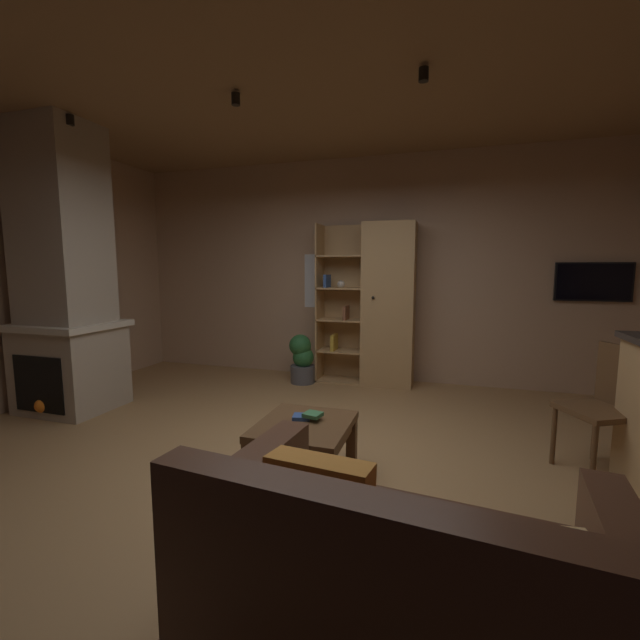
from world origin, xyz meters
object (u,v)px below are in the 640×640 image
leather_couch (404,597)px  stone_fireplace (65,284)px  dining_chair (608,401)px  coffee_table (304,435)px  table_book_1 (313,415)px  potted_floor_plant (302,359)px  bookshelf_cabinet (382,306)px  wall_mounted_tv (593,282)px  table_book_0 (302,417)px

leather_couch → stone_fireplace: bearing=152.3°
stone_fireplace → dining_chair: bearing=0.7°
coffee_table → table_book_1: (0.04, 0.06, 0.12)m
potted_floor_plant → dining_chair: bearing=-28.9°
bookshelf_cabinet → potted_floor_plant: bearing=-165.3°
potted_floor_plant → coffee_table: bearing=-70.0°
table_book_1 → dining_chair: size_ratio=0.13×
leather_couch → dining_chair: (1.22, 1.96, 0.23)m
potted_floor_plant → table_book_1: bearing=-68.5°
coffee_table → wall_mounted_tv: bearing=49.1°
stone_fireplace → dining_chair: (4.83, 0.06, -0.77)m
table_book_0 → table_book_1: table_book_1 is taller
leather_couch → table_book_0: leather_couch is taller
table_book_1 → wall_mounted_tv: size_ratio=0.15×
bookshelf_cabinet → leather_couch: size_ratio=1.28×
bookshelf_cabinet → dining_chair: 2.68m
bookshelf_cabinet → dining_chair: size_ratio=2.19×
table_book_0 → wall_mounted_tv: bearing=48.0°
dining_chair → wall_mounted_tv: wall_mounted_tv is taller
bookshelf_cabinet → stone_fireplace: bearing=-147.1°
table_book_0 → potted_floor_plant: bearing=109.7°
stone_fireplace → table_book_1: size_ratio=24.80×
bookshelf_cabinet → leather_couch: (0.68, -3.79, -0.70)m
table_book_1 → dining_chair: dining_chair is taller
bookshelf_cabinet → coffee_table: size_ratio=2.96×
stone_fireplace → table_book_0: stone_fireplace is taller
stone_fireplace → potted_floor_plant: stone_fireplace is taller
stone_fireplace → wall_mounted_tv: stone_fireplace is taller
dining_chair → potted_floor_plant: 3.28m
wall_mounted_tv → coffee_table: bearing=-130.9°
stone_fireplace → table_book_1: bearing=-12.9°
wall_mounted_tv → table_book_0: bearing=-132.0°
table_book_0 → table_book_1: 0.09m
potted_floor_plant → wall_mounted_tv: size_ratio=0.81×
dining_chair → wall_mounted_tv: (0.44, 2.05, 0.78)m
table_book_1 → dining_chair: (1.96, 0.71, 0.07)m
stone_fireplace → wall_mounted_tv: 5.67m
table_book_0 → table_book_1: size_ratio=1.03×
coffee_table → wall_mounted_tv: wall_mounted_tv is taller
stone_fireplace → table_book_0: (2.78, -0.65, -0.86)m
table_book_0 → potted_floor_plant: 2.44m
potted_floor_plant → wall_mounted_tv: bearing=8.0°
leather_couch → wall_mounted_tv: wall_mounted_tv is taller
dining_chair → wall_mounted_tv: bearing=78.0°
stone_fireplace → bookshelf_cabinet: 3.51m
leather_couch → wall_mounted_tv: bearing=67.6°
potted_floor_plant → table_book_0: bearing=-70.3°
stone_fireplace → wall_mounted_tv: (5.27, 2.11, 0.01)m
stone_fireplace → dining_chair: size_ratio=3.12×
stone_fireplace → coffee_table: (2.82, -0.72, -0.96)m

